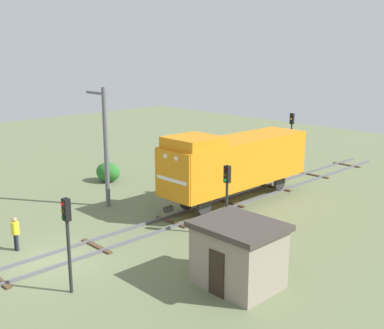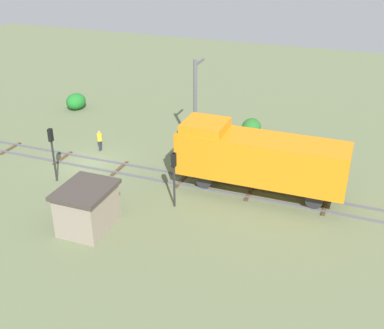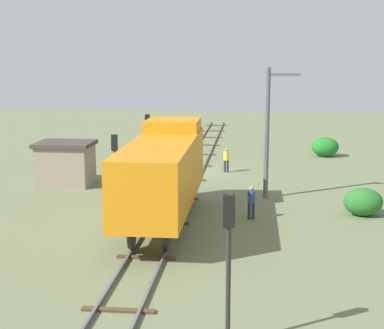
{
  "view_description": "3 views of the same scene",
  "coord_description": "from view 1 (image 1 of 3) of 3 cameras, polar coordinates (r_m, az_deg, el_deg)",
  "views": [
    {
      "loc": [
        19.38,
        -9.67,
        9.59
      ],
      "look_at": [
        -1.17,
        10.29,
        2.74
      ],
      "focal_mm": 45.0,
      "sensor_mm": 36.0,
      "label": 1
    },
    {
      "loc": [
        27.9,
        18.95,
        16.36
      ],
      "look_at": [
        -0.01,
        8.3,
        1.4
      ],
      "focal_mm": 45.0,
      "sensor_mm": 36.0,
      "label": 2
    },
    {
      "loc": [
        -4.2,
        39.91,
        8.16
      ],
      "look_at": [
        -0.93,
        8.51,
        2.21
      ],
      "focal_mm": 55.0,
      "sensor_mm": 36.0,
      "label": 3
    }
  ],
  "objects": [
    {
      "name": "traffic_signal_far",
      "position": [
        41.6,
        11.71,
        4.12
      ],
      "size": [
        0.32,
        0.34,
        4.4
      ],
      "color": "#262628",
      "rests_on": "ground"
    },
    {
      "name": "relay_hut",
      "position": [
        20.25,
        5.51,
        -10.5
      ],
      "size": [
        3.5,
        2.9,
        2.74
      ],
      "color": "gray",
      "rests_on": "ground"
    },
    {
      "name": "ground_plane",
      "position": [
        23.69,
        -16.4,
        -11.02
      ],
      "size": [
        90.14,
        90.14,
        0.0
      ],
      "primitive_type": "plane",
      "color": "#66704C"
    },
    {
      "name": "locomotive",
      "position": [
        30.53,
        5.07,
        0.48
      ],
      "size": [
        2.9,
        11.6,
        4.6
      ],
      "color": "orange",
      "rests_on": "railway_track"
    },
    {
      "name": "worker_by_signal",
      "position": [
        32.71,
        -2.43,
        -1.81
      ],
      "size": [
        0.38,
        0.38,
        1.7
      ],
      "rotation": [
        0.0,
        0.0,
        4.07
      ],
      "color": "#262B38",
      "rests_on": "ground"
    },
    {
      "name": "bush_mid",
      "position": [
        36.38,
        -9.92,
        -0.88
      ],
      "size": [
        1.98,
        1.62,
        1.44
      ],
      "primitive_type": "ellipsoid",
      "color": "#266926",
      "rests_on": "ground"
    },
    {
      "name": "worker_near_track",
      "position": [
        25.14,
        -20.2,
        -7.42
      ],
      "size": [
        0.38,
        0.38,
        1.7
      ],
      "rotation": [
        0.0,
        0.0,
        1.26
      ],
      "color": "#262B38",
      "rests_on": "ground"
    },
    {
      "name": "traffic_signal_mid",
      "position": [
        25.09,
        4.16,
        -2.67
      ],
      "size": [
        0.32,
        0.34,
        3.78
      ],
      "color": "#262628",
      "rests_on": "ground"
    },
    {
      "name": "catenary_mast",
      "position": [
        29.93,
        -10.25,
        2.38
      ],
      "size": [
        1.94,
        0.28,
        7.44
      ],
      "color": "#595960",
      "rests_on": "ground"
    },
    {
      "name": "traffic_signal_near",
      "position": [
        19.67,
        -14.57,
        -7.29
      ],
      "size": [
        0.32,
        0.34,
        3.98
      ],
      "color": "#262628",
      "rests_on": "ground"
    },
    {
      "name": "railway_track",
      "position": [
        23.66,
        -16.41,
        -10.87
      ],
      "size": [
        2.4,
        60.09,
        0.16
      ],
      "color": "#595960",
      "rests_on": "ground"
    }
  ]
}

